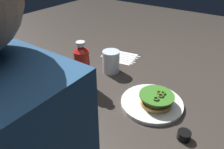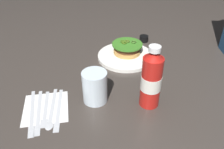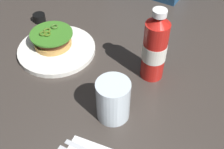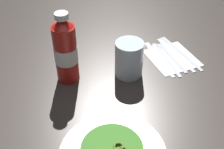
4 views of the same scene
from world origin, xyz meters
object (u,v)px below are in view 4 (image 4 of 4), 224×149
(steak_knife, at_px, (173,51))
(fork_utensil, at_px, (169,54))
(ketchup_bottle, at_px, (66,51))
(water_glass, at_px, (129,59))
(butter_knife, at_px, (178,50))
(spoon_utensil, at_px, (162,53))
(napkin, at_px, (172,58))
(table_knife, at_px, (157,56))

(steak_knife, xyz_separation_m, fork_utensil, (-0.01, 0.02, 0.00))
(ketchup_bottle, xyz_separation_m, steak_knife, (0.05, -0.36, -0.09))
(water_glass, bearing_deg, ketchup_bottle, 83.35)
(ketchup_bottle, bearing_deg, butter_knife, -81.80)
(steak_knife, bearing_deg, butter_knife, -79.03)
(ketchup_bottle, relative_size, spoon_utensil, 1.10)
(ketchup_bottle, distance_m, steak_knife, 0.38)
(napkin, xyz_separation_m, steak_knife, (0.03, -0.02, 0.00))
(ketchup_bottle, distance_m, fork_utensil, 0.36)
(steak_knife, distance_m, spoon_utensil, 0.04)
(water_glass, relative_size, spoon_utensil, 0.56)
(fork_utensil, relative_size, spoon_utensil, 0.89)
(spoon_utensil, distance_m, table_knife, 0.02)
(ketchup_bottle, height_order, steak_knife, ketchup_bottle)
(butter_knife, distance_m, table_knife, 0.08)
(napkin, relative_size, steak_knife, 0.72)
(napkin, xyz_separation_m, spoon_utensil, (0.03, 0.02, 0.00))
(water_glass, xyz_separation_m, spoon_utensil, (0.07, -0.14, -0.05))
(ketchup_bottle, xyz_separation_m, napkin, (0.02, -0.35, -0.10))
(butter_knife, relative_size, steak_knife, 1.03)
(butter_knife, xyz_separation_m, spoon_utensil, (-0.01, 0.06, 0.00))
(ketchup_bottle, xyz_separation_m, water_glass, (-0.02, -0.18, -0.04))
(napkin, distance_m, table_knife, 0.05)
(fork_utensil, height_order, spoon_utensil, same)
(water_glass, xyz_separation_m, napkin, (0.04, -0.16, -0.05))
(napkin, bearing_deg, water_glass, 104.65)
(butter_knife, height_order, table_knife, same)
(spoon_utensil, bearing_deg, table_knife, 109.56)
(steak_knife, xyz_separation_m, table_knife, (-0.01, 0.06, 0.00))
(fork_utensil, xyz_separation_m, spoon_utensil, (0.01, 0.02, 0.00))
(ketchup_bottle, bearing_deg, fork_utensil, -83.43)
(spoon_utensil, bearing_deg, steak_knife, -85.24)
(napkin, relative_size, table_knife, 0.75)
(fork_utensil, bearing_deg, spoon_utensil, 68.60)
(water_glass, relative_size, fork_utensil, 0.63)
(steak_knife, bearing_deg, water_glass, 111.93)
(fork_utensil, bearing_deg, water_glass, 110.71)
(ketchup_bottle, distance_m, napkin, 0.36)
(ketchup_bottle, bearing_deg, water_glass, -96.65)
(ketchup_bottle, xyz_separation_m, table_knife, (0.04, -0.30, -0.09))
(steak_knife, distance_m, table_knife, 0.06)
(ketchup_bottle, height_order, table_knife, ketchup_bottle)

